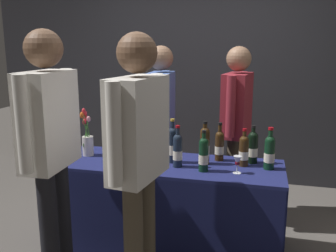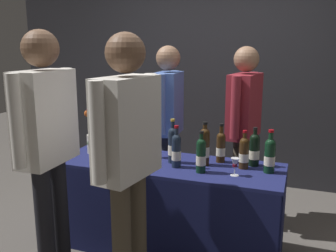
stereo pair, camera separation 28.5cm
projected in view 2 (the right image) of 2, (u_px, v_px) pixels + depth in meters
ground_plane at (168, 246)px, 3.08m from camera, size 12.00×12.00×0.00m
back_partition at (219, 73)px, 4.43m from camera, size 5.46×0.12×2.62m
tasting_table at (168, 190)px, 2.97m from camera, size 1.79×0.62×0.73m
featured_wine_bottle at (205, 146)px, 2.84m from camera, size 0.08×0.08×0.34m
display_bottle_0 at (254, 149)px, 2.83m from camera, size 0.08×0.08×0.30m
display_bottle_1 at (221, 146)px, 2.92m from camera, size 0.07×0.07×0.31m
display_bottle_2 at (173, 144)px, 2.91m from camera, size 0.07×0.07×0.35m
display_bottle_3 at (120, 136)px, 3.25m from camera, size 0.07×0.07×0.30m
display_bottle_4 at (201, 155)px, 2.68m from camera, size 0.07×0.07×0.31m
display_bottle_5 at (270, 155)px, 2.68m from camera, size 0.08×0.08×0.32m
display_bottle_6 at (125, 145)px, 2.94m from camera, size 0.07×0.07×0.33m
display_bottle_7 at (176, 150)px, 2.80m from camera, size 0.07×0.07×0.32m
display_bottle_8 at (244, 153)px, 2.77m from camera, size 0.07×0.07×0.29m
wine_glass_near_vendor at (235, 164)px, 2.62m from camera, size 0.06×0.06×0.13m
wine_glass_mid at (155, 146)px, 3.05m from camera, size 0.07×0.07×0.13m
flower_vase at (92, 138)px, 3.17m from camera, size 0.09×0.11×0.40m
vendor_presenter at (244, 119)px, 3.36m from camera, size 0.27×0.60×1.63m
vendor_assistant at (168, 117)px, 3.49m from camera, size 0.24×0.56×1.64m
taster_foreground_right at (128, 147)px, 2.22m from camera, size 0.27×0.63×1.72m
taster_foreground_left at (47, 135)px, 2.45m from camera, size 0.24×0.62×1.74m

